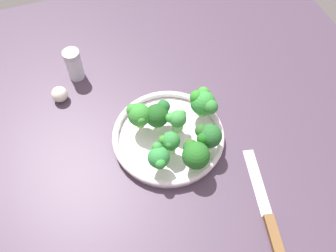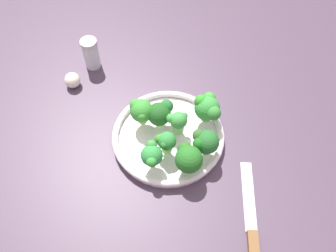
% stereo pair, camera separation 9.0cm
% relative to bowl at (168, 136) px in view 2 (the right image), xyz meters
% --- Properties ---
extents(ground_plane, '(1.30, 1.30, 0.03)m').
position_rel_bowl_xyz_m(ground_plane, '(0.01, 0.00, -0.03)').
color(ground_plane, '#463548').
extents(bowl, '(0.28, 0.28, 0.03)m').
position_rel_bowl_xyz_m(bowl, '(0.00, 0.00, 0.00)').
color(bowl, white).
rests_on(bowl, ground_plane).
extents(broccoli_floret_0, '(0.05, 0.04, 0.06)m').
position_rel_bowl_xyz_m(broccoli_floret_0, '(-0.02, -0.01, 0.05)').
color(broccoli_floret_0, '#75BD5F').
rests_on(broccoli_floret_0, bowl).
extents(broccoli_floret_1, '(0.05, 0.04, 0.06)m').
position_rel_bowl_xyz_m(broccoli_floret_1, '(0.01, 0.05, 0.05)').
color(broccoli_floret_1, '#86CF62').
rests_on(broccoli_floret_1, bowl).
extents(broccoli_floret_2, '(0.06, 0.08, 0.07)m').
position_rel_bowl_xyz_m(broccoli_floret_2, '(-0.10, -0.03, 0.06)').
color(broccoli_floret_2, '#7BB85C').
rests_on(broccoli_floret_2, bowl).
extents(broccoli_floret_3, '(0.06, 0.07, 0.07)m').
position_rel_bowl_xyz_m(broccoli_floret_3, '(-0.03, 0.10, 0.06)').
color(broccoli_floret_3, '#78C155').
rests_on(broccoli_floret_3, bowl).
extents(broccoli_floret_4, '(0.07, 0.06, 0.07)m').
position_rel_bowl_xyz_m(broccoli_floret_4, '(0.01, -0.04, 0.05)').
color(broccoli_floret_4, '#86CF61').
rests_on(broccoli_floret_4, bowl).
extents(broccoli_floret_5, '(0.05, 0.06, 0.07)m').
position_rel_bowl_xyz_m(broccoli_floret_5, '(0.05, 0.08, 0.05)').
color(broccoli_floret_5, '#82BA60').
rests_on(broccoli_floret_5, bowl).
extents(broccoli_floret_6, '(0.06, 0.06, 0.07)m').
position_rel_bowl_xyz_m(broccoli_floret_6, '(-0.08, 0.06, 0.06)').
color(broccoli_floret_6, '#84BF62').
rests_on(broccoli_floret_6, bowl).
extents(broccoli_floret_7, '(0.06, 0.06, 0.07)m').
position_rel_bowl_xyz_m(broccoli_floret_7, '(0.06, -0.05, 0.06)').
color(broccoli_floret_7, '#92CD69').
rests_on(broccoli_floret_7, bowl).
extents(knife, '(0.08, 0.27, 0.01)m').
position_rel_bowl_xyz_m(knife, '(-0.14, 0.26, -0.01)').
color(knife, silver).
rests_on(knife, ground_plane).
extents(garlic_bulb, '(0.04, 0.04, 0.04)m').
position_rel_bowl_xyz_m(garlic_bulb, '(0.23, -0.22, 0.01)').
color(garlic_bulb, white).
rests_on(garlic_bulb, ground_plane).
extents(pepper_shaker, '(0.05, 0.05, 0.09)m').
position_rel_bowl_xyz_m(pepper_shaker, '(0.17, -0.28, 0.03)').
color(pepper_shaker, silver).
rests_on(pepper_shaker, ground_plane).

